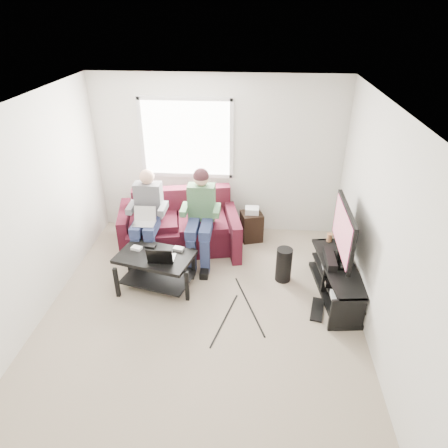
% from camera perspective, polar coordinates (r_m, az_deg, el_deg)
% --- Properties ---
extents(floor, '(4.50, 4.50, 0.00)m').
position_cam_1_polar(floor, '(5.26, -3.18, -12.60)').
color(floor, tan).
rests_on(floor, ground).
extents(ceiling, '(4.50, 4.50, 0.00)m').
position_cam_1_polar(ceiling, '(4.02, -4.22, 16.20)').
color(ceiling, white).
rests_on(ceiling, wall_back).
extents(wall_back, '(4.50, 0.00, 4.50)m').
position_cam_1_polar(wall_back, '(6.54, -0.89, 9.53)').
color(wall_back, silver).
rests_on(wall_back, floor).
extents(wall_front, '(4.50, 0.00, 4.50)m').
position_cam_1_polar(wall_front, '(2.80, -10.50, -23.26)').
color(wall_front, silver).
rests_on(wall_front, floor).
extents(wall_left, '(0.00, 4.50, 4.50)m').
position_cam_1_polar(wall_left, '(5.16, -26.19, 0.76)').
color(wall_left, silver).
rests_on(wall_left, floor).
extents(wall_right, '(0.00, 4.50, 4.50)m').
position_cam_1_polar(wall_right, '(4.67, 21.47, -1.13)').
color(wall_right, silver).
rests_on(wall_right, floor).
extents(window, '(1.48, 0.04, 1.28)m').
position_cam_1_polar(window, '(6.49, -5.42, 12.06)').
color(window, white).
rests_on(window, wall_back).
extents(sofa, '(2.07, 1.21, 0.89)m').
position_cam_1_polar(sofa, '(6.44, -6.40, -0.53)').
color(sofa, '#481221').
rests_on(sofa, floor).
extents(person_left, '(0.40, 0.71, 1.37)m').
position_cam_1_polar(person_left, '(6.03, -10.94, 1.56)').
color(person_left, navy).
rests_on(person_left, sofa).
extents(person_right, '(0.40, 0.71, 1.41)m').
position_cam_1_polar(person_right, '(5.86, -3.38, 1.90)').
color(person_right, navy).
rests_on(person_right, sofa).
extents(laptop_silver, '(0.38, 0.32, 0.24)m').
position_cam_1_polar(laptop_silver, '(5.88, -11.38, 0.56)').
color(laptop_silver, silver).
rests_on(laptop_silver, person_left).
extents(coffee_table, '(1.13, 0.85, 0.50)m').
position_cam_1_polar(coffee_table, '(5.56, -9.76, -5.53)').
color(coffee_table, black).
rests_on(coffee_table, floor).
extents(laptop_black, '(0.40, 0.35, 0.24)m').
position_cam_1_polar(laptop_black, '(5.33, -8.92, -3.88)').
color(laptop_black, black).
rests_on(laptop_black, coffee_table).
extents(controller_a, '(0.16, 0.13, 0.04)m').
position_cam_1_polar(controller_a, '(5.64, -12.37, -3.40)').
color(controller_a, silver).
rests_on(controller_a, coffee_table).
extents(controller_b, '(0.15, 0.11, 0.04)m').
position_cam_1_polar(controller_b, '(5.64, -10.45, -3.17)').
color(controller_b, black).
rests_on(controller_b, coffee_table).
extents(controller_c, '(0.16, 0.12, 0.04)m').
position_cam_1_polar(controller_c, '(5.53, -6.51, -3.55)').
color(controller_c, gray).
rests_on(controller_c, coffee_table).
extents(tv_stand, '(0.58, 1.45, 0.47)m').
position_cam_1_polar(tv_stand, '(5.62, 15.88, -7.96)').
color(tv_stand, black).
rests_on(tv_stand, floor).
extents(tv, '(0.12, 1.10, 0.81)m').
position_cam_1_polar(tv, '(5.32, 16.71, -1.12)').
color(tv, black).
rests_on(tv, tv_stand).
extents(soundbar, '(0.12, 0.50, 0.10)m').
position_cam_1_polar(soundbar, '(5.50, 14.91, -4.76)').
color(soundbar, black).
rests_on(soundbar, tv_stand).
extents(drink_cup, '(0.08, 0.08, 0.12)m').
position_cam_1_polar(drink_cup, '(5.95, 14.85, -1.86)').
color(drink_cup, '#AD744A').
rests_on(drink_cup, tv_stand).
extents(console_white, '(0.30, 0.22, 0.06)m').
position_cam_1_polar(console_white, '(5.27, 16.68, -9.97)').
color(console_white, silver).
rests_on(console_white, tv_stand).
extents(console_grey, '(0.34, 0.26, 0.08)m').
position_cam_1_polar(console_grey, '(5.81, 15.51, -5.56)').
color(console_grey, gray).
rests_on(console_grey, tv_stand).
extents(console_black, '(0.38, 0.30, 0.07)m').
position_cam_1_polar(console_black, '(5.54, 16.06, -7.66)').
color(console_black, black).
rests_on(console_black, tv_stand).
extents(subwoofer, '(0.22, 0.22, 0.51)m').
position_cam_1_polar(subwoofer, '(5.72, 8.53, -5.77)').
color(subwoofer, black).
rests_on(subwoofer, floor).
extents(keyboard_floor, '(0.24, 0.48, 0.03)m').
position_cam_1_polar(keyboard_floor, '(5.42, 13.18, -11.80)').
color(keyboard_floor, black).
rests_on(keyboard_floor, floor).
extents(end_table, '(0.33, 0.33, 0.59)m').
position_cam_1_polar(end_table, '(6.61, 3.95, -0.16)').
color(end_table, black).
rests_on(end_table, floor).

